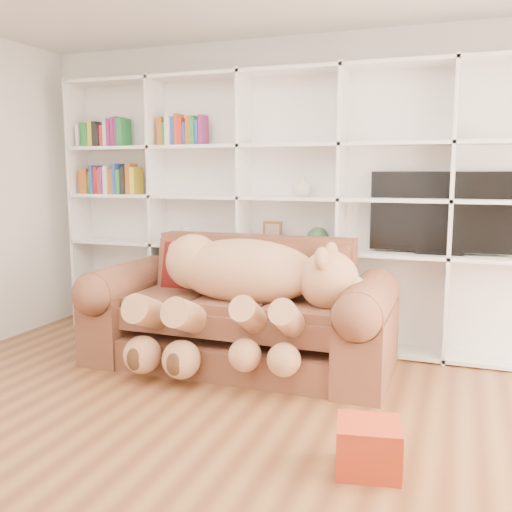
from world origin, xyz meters
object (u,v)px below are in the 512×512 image
at_px(teddy_bear, 241,285).
at_px(gift_box, 368,447).
at_px(tv, 442,214).
at_px(sofa, 240,318).

xyz_separation_m(teddy_bear, gift_box, (1.14, -1.13, -0.55)).
xyz_separation_m(gift_box, tv, (0.23, 2.04, 1.06)).
relative_size(sofa, tv, 2.11).
bearing_deg(tv, teddy_bear, -146.41).
xyz_separation_m(sofa, gift_box, (1.23, -1.33, -0.25)).
relative_size(sofa, gift_box, 7.37).
xyz_separation_m(sofa, tv, (1.46, 0.71, 0.82)).
bearing_deg(tv, gift_box, -96.49).
distance_m(gift_box, tv, 2.32).
height_order(teddy_bear, tv, tv).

